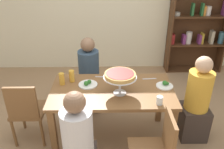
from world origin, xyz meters
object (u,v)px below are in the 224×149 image
dining_table (112,97)px  water_glass_clear_near (160,100)px  diner_far_left (89,80)px  chair_head_west (27,110)px  salad_plate_near_diner (88,84)px  cutlery_fork_near (72,104)px  salad_plate_far_diner (165,85)px  deep_dish_pizza_stand (120,76)px  cutlery_knife_near (119,78)px  bookshelf (200,16)px  cutlery_fork_far (149,79)px  cutlery_knife_far (102,77)px  beer_glass_amber_short (72,76)px  diner_head_east (196,105)px  chair_near_right (156,148)px  beer_glass_amber_tall (62,79)px

dining_table → water_glass_clear_near: bearing=-31.4°
dining_table → diner_far_left: 0.78m
chair_head_west → salad_plate_near_diner: chair_head_west is taller
chair_head_west → cutlery_fork_near: (0.61, -0.27, 0.26)m
salad_plate_near_diner → salad_plate_far_diner: salad_plate_far_diner is taller
diner_far_left → deep_dish_pizza_stand: diner_far_left is taller
chair_head_west → deep_dish_pizza_stand: bearing=-2.2°
cutlery_knife_near → dining_table: bearing=70.3°
bookshelf → cutlery_knife_near: bookshelf is taller
cutlery_fork_far → cutlery_knife_far: bearing=-9.7°
cutlery_fork_near → beer_glass_amber_short: bearing=104.7°
diner_head_east → chair_head_west: size_ratio=1.32×
diner_far_left → cutlery_knife_far: 0.49m
deep_dish_pizza_stand → beer_glass_amber_short: deep_dish_pizza_stand is taller
diner_head_east → cutlery_knife_far: 1.24m
deep_dish_pizza_stand → chair_near_right: bearing=-61.3°
cutlery_knife_far → cutlery_fork_far: bearing=179.6°
diner_head_east → chair_head_west: diner_head_east is taller
salad_plate_far_diner → deep_dish_pizza_stand: bearing=-164.9°
cutlery_knife_near → beer_glass_amber_short: bearing=5.0°
salad_plate_far_diner → beer_glass_amber_tall: beer_glass_amber_tall is taller
beer_glass_amber_short → chair_near_right: bearing=-44.4°
diner_head_east → salad_plate_near_diner: diner_head_east is taller
chair_near_right → deep_dish_pizza_stand: bearing=28.7°
chair_head_west → diner_far_left: bearing=45.4°
beer_glass_amber_tall → cutlery_fork_far: 1.11m
chair_near_right → bookshelf: bearing=-24.9°
chair_near_right → cutlery_knife_far: 1.18m
salad_plate_far_diner → beer_glass_amber_tall: 1.26m
cutlery_knife_far → bookshelf: bearing=-131.4°
chair_near_right → beer_glass_amber_tall: bearing=51.2°
water_glass_clear_near → cutlery_fork_near: 0.94m
cutlery_knife_near → salad_plate_far_diner: bearing=158.9°
diner_far_left → beer_glass_amber_tall: size_ratio=7.59×
water_glass_clear_near → cutlery_fork_near: water_glass_clear_near is taller
chair_near_right → beer_glass_amber_short: bearing=45.6°
bookshelf → cutlery_fork_far: (-1.20, -1.77, -0.36)m
dining_table → diner_far_left: (-0.33, 0.69, -0.15)m
dining_table → deep_dish_pizza_stand: size_ratio=3.86×
chair_near_right → salad_plate_near_diner: bearing=41.8°
deep_dish_pizza_stand → beer_glass_amber_short: 0.67m
chair_head_west → cutlery_fork_near: 0.71m
beer_glass_amber_short → cutlery_fork_far: (0.99, 0.05, -0.07)m
diner_far_left → salad_plate_far_diner: diner_far_left is taller
dining_table → beer_glass_amber_short: (-0.50, 0.21, 0.18)m
diner_head_east → cutlery_knife_far: size_ratio=6.39×
cutlery_fork_far → cutlery_fork_near: bearing=27.1°
salad_plate_near_diner → cutlery_fork_far: 0.80m
chair_head_west → water_glass_clear_near: chair_head_west is taller
cutlery_fork_far → water_glass_clear_near: bearing=87.8°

